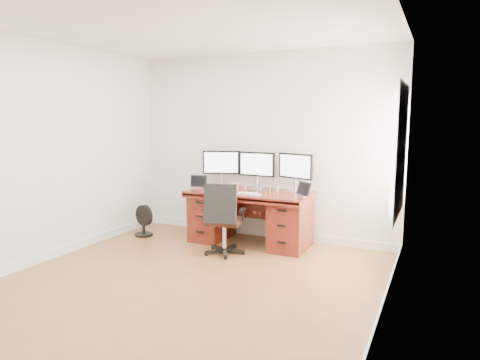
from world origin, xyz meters
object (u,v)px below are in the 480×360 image
at_px(floor_fan, 143,221).
at_px(monitor_center, 257,166).
at_px(desk, 250,215).
at_px(office_chair, 224,231).
at_px(keyboard, 247,193).

bearing_deg(floor_fan, monitor_center, 32.90).
height_order(floor_fan, monitor_center, monitor_center).
bearing_deg(desk, monitor_center, 90.02).
distance_m(office_chair, floor_fan, 1.53).
distance_m(floor_fan, monitor_center, 1.91).
relative_size(desk, monitor_center, 3.08).
bearing_deg(office_chair, keyboard, 57.67).
bearing_deg(floor_fan, office_chair, 2.68).
xyz_separation_m(floor_fan, monitor_center, (1.61, 0.57, 0.86)).
bearing_deg(office_chair, desk, 68.52).
xyz_separation_m(monitor_center, keyboard, (0.05, -0.45, -0.33)).
xyz_separation_m(desk, office_chair, (-0.10, -0.62, -0.09)).
bearing_deg(office_chair, monitor_center, 71.10).
bearing_deg(monitor_center, office_chair, -93.53).
height_order(floor_fan, keyboard, keyboard).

